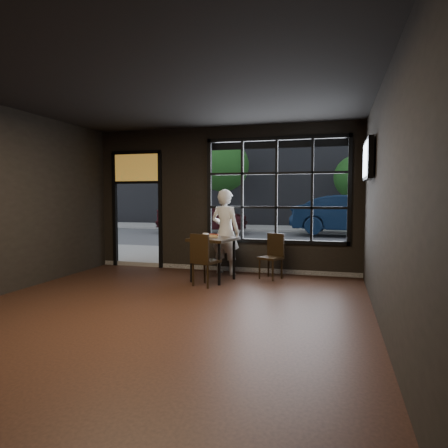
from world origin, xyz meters
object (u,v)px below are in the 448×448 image
(cafe_table, at_px, (213,259))
(man, at_px, (225,232))
(chair_near, at_px, (206,260))
(navy_car, at_px, (353,215))

(cafe_table, height_order, man, man)
(cafe_table, xyz_separation_m, chair_near, (0.01, -0.47, 0.06))
(cafe_table, distance_m, chair_near, 0.47)
(cafe_table, bearing_deg, man, 98.93)
(man, distance_m, navy_car, 9.44)
(man, bearing_deg, navy_car, -93.49)
(man, relative_size, navy_car, 0.37)
(chair_near, xyz_separation_m, navy_car, (3.00, 10.17, 0.42))
(cafe_table, bearing_deg, navy_car, 85.30)
(man, bearing_deg, chair_near, 102.99)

